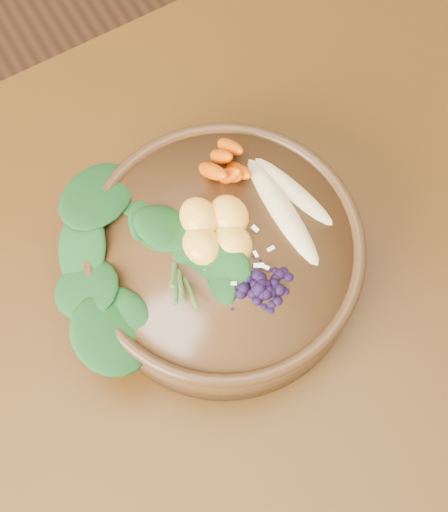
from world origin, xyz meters
The scene contains 9 objects.
ground centered at (0.00, 0.00, 0.00)m, with size 4.00×4.00×0.00m, color #381E0F.
dining_table centered at (0.00, 0.00, 0.66)m, with size 1.60×0.90×0.75m.
stoneware_bowl centered at (-0.03, 0.05, 0.79)m, with size 0.32×0.32×0.09m, color #442A12.
kale_heap centered at (-0.08, 0.11, 0.86)m, with size 0.21×0.19×0.05m, color #164A17, non-canonical shape.
carrot_cluster centered at (0.02, 0.14, 0.88)m, with size 0.07×0.07×0.09m, color #D34F00, non-canonical shape.
banana_halves centered at (0.06, 0.06, 0.85)m, with size 0.08×0.18×0.03m.
mandarin_cluster centered at (-0.03, 0.07, 0.85)m, with size 0.09×0.10×0.04m, color #FAAD31, non-canonical shape.
blueberry_pile centered at (-0.02, -0.02, 0.86)m, with size 0.15×0.11×0.04m, color black, non-canonical shape.
coconut_flakes centered at (-0.03, 0.03, 0.84)m, with size 0.10×0.08×0.01m, color white, non-canonical shape.
Camera 1 is at (-0.19, -0.22, 1.58)m, focal length 50.00 mm.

